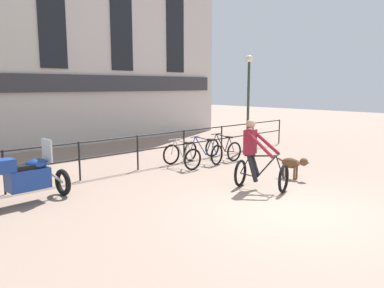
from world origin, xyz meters
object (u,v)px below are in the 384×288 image
at_px(parked_bicycle_mid_right, 223,149).
at_px(street_lamp, 248,96).
at_px(cyclist_with_bike, 256,158).
at_px(parked_bicycle_near_lamp, 182,156).
at_px(parked_bicycle_mid_left, 203,152).
at_px(dog, 294,164).
at_px(parked_motorcycle, 28,178).

height_order(parked_bicycle_mid_right, street_lamp, street_lamp).
xyz_separation_m(cyclist_with_bike, parked_bicycle_near_lamp, (0.30, 3.05, -0.41)).
bearing_deg(street_lamp, parked_bicycle_mid_left, -166.63).
bearing_deg(parked_bicycle_near_lamp, parked_bicycle_mid_right, -176.83).
distance_m(parked_bicycle_near_lamp, street_lamp, 4.66).
height_order(dog, parked_bicycle_mid_right, parked_bicycle_mid_right).
distance_m(dog, street_lamp, 5.22).
bearing_deg(parked_bicycle_mid_right, dog, 80.83).
relative_size(dog, street_lamp, 0.25).
bearing_deg(street_lamp, parked_bicycle_mid_right, -161.53).
xyz_separation_m(cyclist_with_bike, parked_motorcycle, (-4.47, 2.66, -0.20)).
relative_size(dog, parked_bicycle_mid_right, 0.81).
bearing_deg(dog, parked_bicycle_mid_left, 88.08).
bearing_deg(parked_bicycle_mid_left, dog, 85.90).
distance_m(parked_motorcycle, parked_bicycle_mid_left, 5.75).
distance_m(cyclist_with_bike, parked_bicycle_mid_left, 3.32).
height_order(dog, parked_bicycle_mid_left, parked_bicycle_mid_left).
xyz_separation_m(dog, street_lamp, (3.00, 3.93, 1.67)).
distance_m(parked_bicycle_near_lamp, parked_bicycle_mid_left, 0.96).
height_order(cyclist_with_bike, parked_motorcycle, cyclist_with_bike).
distance_m(parked_motorcycle, parked_bicycle_mid_right, 6.70).
xyz_separation_m(cyclist_with_bike, dog, (1.55, -0.09, -0.35)).
height_order(cyclist_with_bike, parked_bicycle_mid_right, cyclist_with_bike).
height_order(dog, parked_motorcycle, parked_motorcycle).
relative_size(dog, parked_bicycle_mid_left, 0.77).
bearing_deg(parked_bicycle_near_lamp, street_lamp, -166.39).
xyz_separation_m(parked_bicycle_mid_right, street_lamp, (2.35, 0.78, 1.73)).
xyz_separation_m(parked_bicycle_near_lamp, parked_bicycle_mid_right, (1.91, -0.00, 0.00)).
height_order(parked_motorcycle, parked_bicycle_mid_left, parked_motorcycle).
distance_m(parked_bicycle_mid_right, street_lamp, 3.02).
distance_m(dog, parked_bicycle_mid_right, 3.21).
relative_size(parked_bicycle_near_lamp, parked_bicycle_mid_left, 0.95).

